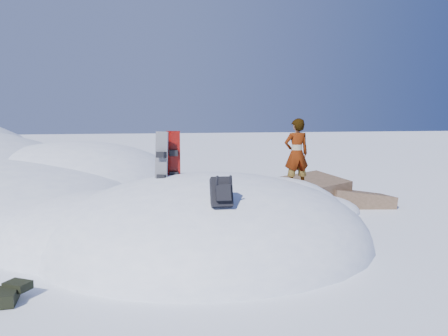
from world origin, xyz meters
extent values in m
plane|color=white|center=(0.00, 0.00, 0.00)|extent=(120.00, 120.00, 0.00)
ellipsoid|color=white|center=(0.00, 0.00, 0.00)|extent=(7.00, 6.00, 3.00)
ellipsoid|color=white|center=(-2.20, 0.60, 0.00)|extent=(4.40, 4.00, 2.20)
ellipsoid|color=white|center=(1.80, 0.80, 0.00)|extent=(3.60, 3.20, 2.50)
ellipsoid|color=white|center=(-3.50, 7.50, 0.00)|extent=(8.00, 8.00, 3.60)
cube|color=brown|center=(3.60, 3.40, 0.10)|extent=(2.82, 2.41, 1.62)
cube|color=brown|center=(5.20, 3.00, -0.10)|extent=(2.16, 1.80, 1.33)
cube|color=brown|center=(4.20, 4.60, 0.00)|extent=(2.08, 2.01, 1.10)
ellipsoid|color=white|center=(3.20, 2.40, 0.00)|extent=(3.20, 2.40, 1.00)
cube|color=red|center=(-0.69, 0.35, 1.61)|extent=(0.30, 0.12, 1.54)
cube|color=black|center=(-0.69, 0.29, 1.92)|extent=(0.20, 0.14, 0.13)
cube|color=black|center=(-0.69, 0.29, 1.46)|extent=(0.20, 0.14, 0.13)
cube|color=black|center=(-0.97, 0.11, 1.60)|extent=(0.32, 0.30, 1.57)
cube|color=black|center=(-0.97, 0.05, 1.91)|extent=(0.22, 0.21, 0.13)
cube|color=black|center=(-0.97, 0.05, 1.44)|extent=(0.22, 0.21, 0.13)
cube|color=black|center=(-0.11, -1.77, 1.41)|extent=(0.39, 0.43, 0.56)
cube|color=black|center=(-0.11, -1.93, 1.43)|extent=(0.26, 0.22, 0.30)
cylinder|color=black|center=(-0.22, -1.91, 1.54)|extent=(0.04, 0.20, 0.37)
cylinder|color=black|center=(0.00, -1.91, 1.54)|extent=(0.04, 0.20, 0.37)
cube|color=black|center=(-3.29, -2.12, 0.19)|extent=(0.44, 0.41, 0.12)
imported|color=slate|center=(2.31, 0.89, 1.80)|extent=(0.63, 0.42, 1.69)
camera|label=1|loc=(-1.65, -8.88, 2.70)|focal=35.00mm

